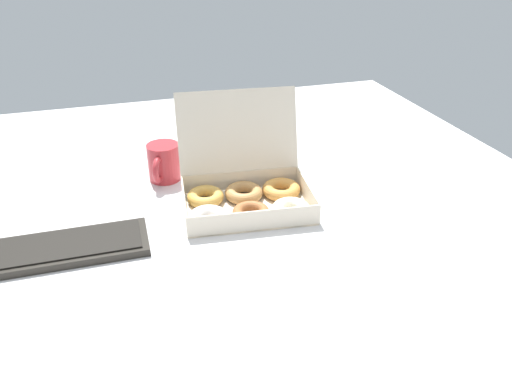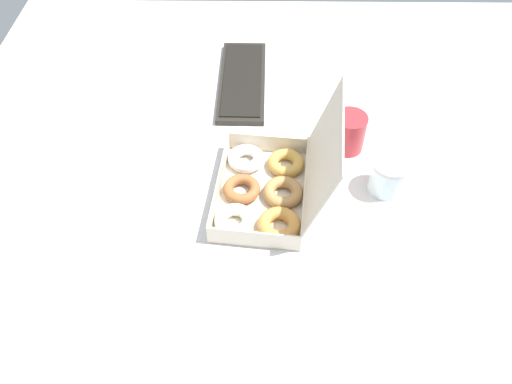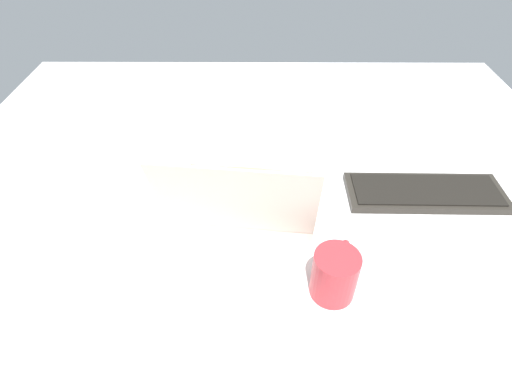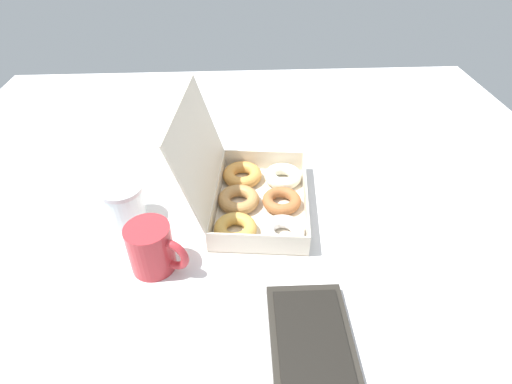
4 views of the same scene
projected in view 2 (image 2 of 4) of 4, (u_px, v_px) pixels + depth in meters
ground_plane at (272, 184)px, 127.21cm from camera, size 180.00×180.00×2.00cm
donut_box at (269, 188)px, 120.56cm from camera, size 34.25×30.85×25.99cm
keyboard at (242, 81)px, 151.93cm from camera, size 39.09×14.17×2.20cm
coffee_mug at (347, 132)px, 130.70cm from camera, size 8.83×12.40×10.38cm
glass_jar at (388, 176)px, 121.43cm from camera, size 9.37×9.37×9.09cm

